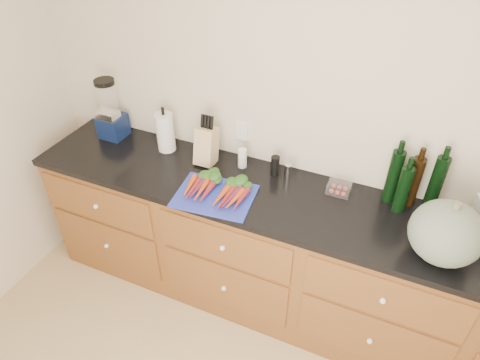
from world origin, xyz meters
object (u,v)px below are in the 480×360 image
at_px(squash, 446,233).
at_px(knife_block, 206,146).
at_px(blender_appliance, 110,112).
at_px(tomato_box, 339,188).
at_px(cutting_board, 215,196).
at_px(paper_towel, 165,132).
at_px(carrots, 218,187).

relative_size(squash, knife_block, 1.44).
distance_m(blender_appliance, knife_block, 0.74).
relative_size(knife_block, tomato_box, 1.81).
distance_m(squash, tomato_box, 0.65).
height_order(cutting_board, paper_towel, paper_towel).
xyz_separation_m(squash, knife_block, (-1.41, 0.27, -0.04)).
xyz_separation_m(cutting_board, paper_towel, (-0.52, 0.32, 0.12)).
height_order(squash, tomato_box, squash).
xyz_separation_m(squash, tomato_box, (-0.56, 0.30, -0.12)).
bearing_deg(squash, knife_block, 169.35).
distance_m(cutting_board, knife_block, 0.38).
distance_m(blender_appliance, paper_towel, 0.43).
xyz_separation_m(blender_appliance, paper_towel, (0.43, 0.00, -0.05)).
bearing_deg(paper_towel, cutting_board, -31.78).
relative_size(cutting_board, paper_towel, 1.70).
height_order(paper_towel, tomato_box, paper_towel).
relative_size(cutting_board, blender_appliance, 1.06).
bearing_deg(carrots, squash, -0.51).
relative_size(squash, blender_appliance, 0.82).
bearing_deg(paper_towel, tomato_box, 0.49).
xyz_separation_m(carrots, tomato_box, (0.64, 0.28, -0.01)).
xyz_separation_m(squash, paper_towel, (-1.72, 0.29, -0.02)).
relative_size(cutting_board, carrots, 1.11).
distance_m(paper_towel, tomato_box, 1.16).
distance_m(carrots, knife_block, 0.34).
bearing_deg(cutting_board, blender_appliance, 161.42).
distance_m(cutting_board, carrots, 0.05).
height_order(carrots, blender_appliance, blender_appliance).
bearing_deg(squash, blender_appliance, 172.50).
xyz_separation_m(cutting_board, knife_block, (-0.20, 0.30, 0.11)).
distance_m(squash, knife_block, 1.44).
bearing_deg(blender_appliance, knife_block, -1.37).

